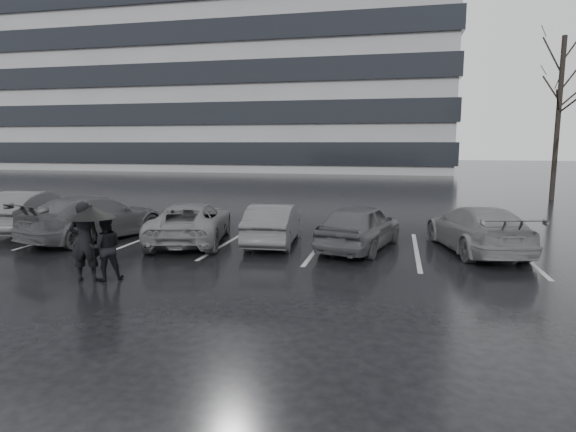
% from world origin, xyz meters
% --- Properties ---
extents(ground, '(160.00, 160.00, 0.00)m').
position_xyz_m(ground, '(0.00, 0.00, 0.00)').
color(ground, black).
rests_on(ground, ground).
extents(office_building, '(61.00, 26.00, 29.00)m').
position_xyz_m(office_building, '(-22.00, 48.00, 14.34)').
color(office_building, gray).
rests_on(office_building, ground).
extents(car_main, '(2.48, 4.16, 1.33)m').
position_xyz_m(car_main, '(1.81, 2.34, 0.66)').
color(car_main, black).
rests_on(car_main, ground).
extents(car_west_a, '(1.60, 3.80, 1.22)m').
position_xyz_m(car_west_a, '(-0.79, 2.55, 0.61)').
color(car_west_a, '#2B2A2D').
rests_on(car_west_a, ground).
extents(car_west_b, '(2.94, 4.73, 1.22)m').
position_xyz_m(car_west_b, '(-3.28, 2.15, 0.61)').
color(car_west_b, '#4B4B4E').
rests_on(car_west_b, ground).
extents(car_west_c, '(3.29, 5.13, 1.38)m').
position_xyz_m(car_west_c, '(-6.45, 1.98, 0.69)').
color(car_west_c, black).
rests_on(car_west_c, ground).
extents(car_west_d, '(2.13, 4.45, 1.41)m').
position_xyz_m(car_west_d, '(-9.44, 2.72, 0.70)').
color(car_west_d, '#2B2A2D').
rests_on(car_west_d, ground).
extents(car_east, '(2.79, 4.72, 1.28)m').
position_xyz_m(car_east, '(5.04, 2.78, 0.64)').
color(car_east, '#4B4B4E').
rests_on(car_east, ground).
extents(pedestrian_left, '(0.75, 0.61, 1.77)m').
position_xyz_m(pedestrian_left, '(-3.84, -2.20, 0.89)').
color(pedestrian_left, black).
rests_on(pedestrian_left, ground).
extents(pedestrian_right, '(0.90, 0.86, 1.46)m').
position_xyz_m(pedestrian_right, '(-3.43, -2.06, 0.73)').
color(pedestrian_right, black).
rests_on(pedestrian_right, ground).
extents(umbrella, '(1.00, 1.00, 1.70)m').
position_xyz_m(umbrella, '(-3.57, -2.29, 1.55)').
color(umbrella, black).
rests_on(umbrella, ground).
extents(stall_stripes, '(19.72, 5.00, 0.00)m').
position_xyz_m(stall_stripes, '(-0.80, 2.50, 0.00)').
color(stall_stripes, '#A7A7AA').
rests_on(stall_stripes, ground).
extents(tree_north, '(0.26, 0.26, 8.50)m').
position_xyz_m(tree_north, '(11.00, 17.00, 4.25)').
color(tree_north, black).
rests_on(tree_north, ground).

